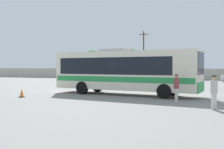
# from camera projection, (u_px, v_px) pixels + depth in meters

# --- Properties ---
(ground_plane) EXTENTS (300.00, 300.00, 0.00)m
(ground_plane) POSITION_uv_depth(u_px,v_px,m) (154.00, 86.00, 30.91)
(ground_plane) COLOR gray
(perimeter_wall) EXTENTS (80.00, 0.30, 1.93)m
(perimeter_wall) POSITION_uv_depth(u_px,v_px,m) (174.00, 74.00, 47.19)
(perimeter_wall) COLOR #B2AD9E
(perimeter_wall) RESTS_ON ground_plane
(coach_bus_cream_green) EXTENTS (12.09, 4.12, 3.69)m
(coach_bus_cream_green) POSITION_uv_depth(u_px,v_px,m) (123.00, 70.00, 21.73)
(coach_bus_cream_green) COLOR silver
(coach_bus_cream_green) RESTS_ON ground_plane
(attendant_by_bus_door) EXTENTS (0.46, 0.46, 1.74)m
(attendant_by_bus_door) POSITION_uv_depth(u_px,v_px,m) (176.00, 86.00, 17.51)
(attendant_by_bus_door) COLOR silver
(attendant_by_bus_door) RESTS_ON ground_plane
(passenger_waiting_on_apron) EXTENTS (0.50, 0.50, 1.79)m
(passenger_waiting_on_apron) POSITION_uv_depth(u_px,v_px,m) (214.00, 90.00, 14.10)
(passenger_waiting_on_apron) COLOR silver
(passenger_waiting_on_apron) RESTS_ON ground_plane
(parked_car_leftmost_dark_blue) EXTENTS (4.46, 2.01, 1.42)m
(parked_car_leftmost_dark_blue) POSITION_uv_depth(u_px,v_px,m) (113.00, 75.00, 46.81)
(parked_car_leftmost_dark_blue) COLOR navy
(parked_car_leftmost_dark_blue) RESTS_ON ground_plane
(parked_car_second_red) EXTENTS (4.75, 2.30, 1.55)m
(parked_car_second_red) POSITION_uv_depth(u_px,v_px,m) (143.00, 75.00, 44.59)
(parked_car_second_red) COLOR red
(parked_car_second_red) RESTS_ON ground_plane
(parked_car_third_white) EXTENTS (4.43, 2.16, 1.44)m
(parked_car_third_white) POSITION_uv_depth(u_px,v_px,m) (180.00, 76.00, 42.28)
(parked_car_third_white) COLOR silver
(parked_car_third_white) RESTS_ON ground_plane
(utility_pole_far) EXTENTS (1.80, 0.24, 9.11)m
(utility_pole_far) POSITION_uv_depth(u_px,v_px,m) (144.00, 54.00, 52.43)
(utility_pole_far) COLOR #4C3823
(utility_pole_far) RESTS_ON ground_plane
(roadside_tree_left) EXTENTS (4.03, 4.03, 5.70)m
(roadside_tree_left) POSITION_uv_depth(u_px,v_px,m) (92.00, 58.00, 56.21)
(roadside_tree_left) COLOR brown
(roadside_tree_left) RESTS_ON ground_plane
(roadside_tree_midleft) EXTENTS (3.21, 3.21, 5.68)m
(roadside_tree_midleft) POSITION_uv_depth(u_px,v_px,m) (131.00, 56.00, 52.37)
(roadside_tree_midleft) COLOR brown
(roadside_tree_midleft) RESTS_ON ground_plane
(traffic_cone_on_apron) EXTENTS (0.36, 0.36, 0.64)m
(traffic_cone_on_apron) POSITION_uv_depth(u_px,v_px,m) (22.00, 93.00, 19.91)
(traffic_cone_on_apron) COLOR black
(traffic_cone_on_apron) RESTS_ON ground_plane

